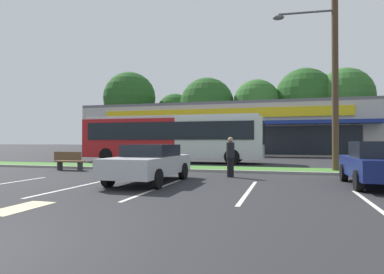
% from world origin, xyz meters
% --- Properties ---
extents(grass_median, '(56.00, 2.20, 0.12)m').
position_xyz_m(grass_median, '(0.00, 14.00, 0.06)').
color(grass_median, '#427A2D').
rests_on(grass_median, ground_plane).
extents(curb_lip, '(56.00, 0.24, 0.12)m').
position_xyz_m(curb_lip, '(0.00, 12.78, 0.06)').
color(curb_lip, '#99968C').
rests_on(curb_lip, ground_plane).
extents(parking_stripe_1, '(0.12, 4.80, 0.01)m').
position_xyz_m(parking_stripe_1, '(-2.62, 6.53, 0.00)').
color(parking_stripe_1, silver).
rests_on(parking_stripe_1, ground_plane).
extents(parking_stripe_2, '(0.12, 4.80, 0.01)m').
position_xyz_m(parking_stripe_2, '(0.07, 6.74, 0.00)').
color(parking_stripe_2, silver).
rests_on(parking_stripe_2, ground_plane).
extents(parking_stripe_3, '(0.12, 4.80, 0.01)m').
position_xyz_m(parking_stripe_3, '(2.92, 7.01, 0.00)').
color(parking_stripe_3, silver).
rests_on(parking_stripe_3, ground_plane).
extents(parking_stripe_4, '(0.12, 4.80, 0.01)m').
position_xyz_m(parking_stripe_4, '(5.96, 5.56, 0.00)').
color(parking_stripe_4, silver).
rests_on(parking_stripe_4, ground_plane).
extents(lot_arrow, '(0.70, 1.60, 0.01)m').
position_xyz_m(lot_arrow, '(-1.76, 3.15, 0.00)').
color(lot_arrow, beige).
rests_on(lot_arrow, ground_plane).
extents(storefront_building, '(31.62, 14.51, 5.56)m').
position_xyz_m(storefront_building, '(-2.56, 36.58, 2.78)').
color(storefront_building, '#BCB7AD').
rests_on(storefront_building, ground_plane).
extents(tree_far_left, '(8.12, 8.12, 12.30)m').
position_xyz_m(tree_far_left, '(-19.54, 44.38, 8.23)').
color(tree_far_left, '#473323').
rests_on(tree_far_left, ground_plane).
extents(tree_left, '(5.74, 5.74, 9.00)m').
position_xyz_m(tree_left, '(-12.84, 46.74, 6.11)').
color(tree_left, '#473323').
rests_on(tree_left, ground_plane).
extents(tree_mid_left, '(7.90, 7.90, 10.72)m').
position_xyz_m(tree_mid_left, '(-7.03, 44.11, 6.76)').
color(tree_mid_left, '#473323').
rests_on(tree_mid_left, ground_plane).
extents(tree_mid, '(6.60, 6.60, 10.17)m').
position_xyz_m(tree_mid, '(0.10, 44.44, 6.86)').
color(tree_mid, '#473323').
rests_on(tree_mid, ground_plane).
extents(tree_mid_right, '(8.22, 8.22, 11.64)m').
position_xyz_m(tree_mid_right, '(6.62, 45.70, 7.53)').
color(tree_mid_right, '#473323').
rests_on(tree_mid_right, ground_plane).
extents(tree_right, '(7.44, 7.44, 11.28)m').
position_xyz_m(tree_right, '(11.70, 45.25, 7.55)').
color(tree_right, '#473323').
rests_on(tree_right, ground_plane).
extents(utility_pole, '(3.02, 2.40, 10.73)m').
position_xyz_m(utility_pole, '(6.13, 13.95, 5.72)').
color(utility_pole, '#4C3826').
rests_on(utility_pole, ground_plane).
extents(city_bus, '(12.76, 2.78, 3.25)m').
position_xyz_m(city_bus, '(-3.73, 19.09, 1.77)').
color(city_bus, '#AD191E').
rests_on(city_bus, ground_plane).
extents(bus_stop_bench, '(1.60, 0.45, 0.95)m').
position_xyz_m(bus_stop_bench, '(-6.77, 11.78, 0.50)').
color(bus_stop_bench, brown).
rests_on(bus_stop_bench, ground_plane).
extents(car_1, '(1.92, 4.49, 1.37)m').
position_xyz_m(car_1, '(-0.74, 8.15, 0.72)').
color(car_1, '#B7B7BC').
rests_on(car_1, ground_plane).
extents(car_3, '(1.93, 4.19, 1.50)m').
position_xyz_m(car_3, '(6.95, 9.17, 0.76)').
color(car_3, navy).
rests_on(car_3, ground_plane).
extents(pedestrian_near_bench, '(0.34, 0.34, 1.67)m').
position_xyz_m(pedestrian_near_bench, '(1.78, 10.77, 0.84)').
color(pedestrian_near_bench, black).
rests_on(pedestrian_near_bench, ground_plane).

